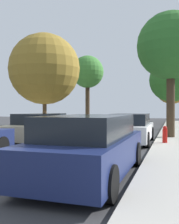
{
  "coord_description": "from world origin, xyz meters",
  "views": [
    {
      "loc": [
        4.02,
        -4.67,
        1.56
      ],
      "look_at": [
        -0.12,
        8.43,
        1.39
      ],
      "focal_mm": 42.49,
      "sensor_mm": 36.0,
      "label": 1
    }
  ],
  "objects_px": {
    "street_tree_right_nearest": "(171,46)",
    "street_tree_right_far": "(172,88)",
    "parked_car_right_nearest": "(89,146)",
    "street_tree_right_farthest": "(172,82)",
    "street_tree_right_near": "(172,80)",
    "fire_hydrant": "(165,134)",
    "street_tree_left_nearest": "(45,69)",
    "street_tree_left_near": "(88,72)",
    "parked_car_left_near": "(39,127)",
    "parked_car_right_near": "(131,129)"
  },
  "relations": [
    {
      "from": "fire_hydrant",
      "to": "street_tree_right_farthest",
      "type": "bearing_deg",
      "value": 89.5
    },
    {
      "from": "street_tree_right_nearest",
      "to": "fire_hydrant",
      "type": "distance_m",
      "value": 4.85
    },
    {
      "from": "street_tree_right_far",
      "to": "street_tree_left_nearest",
      "type": "bearing_deg",
      "value": -121.81
    },
    {
      "from": "street_tree_left_nearest",
      "to": "street_tree_left_near",
      "type": "distance_m",
      "value": 9.05
    },
    {
      "from": "parked_car_right_nearest",
      "to": "fire_hydrant",
      "type": "xyz_separation_m",
      "value": [
        1.5,
        5.71,
        -0.22
      ]
    },
    {
      "from": "parked_car_right_nearest",
      "to": "street_tree_right_nearest",
      "type": "height_order",
      "value": "street_tree_right_nearest"
    },
    {
      "from": "parked_car_left_near",
      "to": "parked_car_right_near",
      "type": "height_order",
      "value": "parked_car_right_near"
    },
    {
      "from": "street_tree_left_nearest",
      "to": "street_tree_right_nearest",
      "type": "relative_size",
      "value": 1.0
    },
    {
      "from": "street_tree_left_nearest",
      "to": "street_tree_right_nearest",
      "type": "bearing_deg",
      "value": -11.16
    },
    {
      "from": "street_tree_right_nearest",
      "to": "street_tree_left_nearest",
      "type": "bearing_deg",
      "value": 168.84
    },
    {
      "from": "street_tree_right_far",
      "to": "parked_car_right_nearest",
      "type": "bearing_deg",
      "value": -94.37
    },
    {
      "from": "street_tree_right_nearest",
      "to": "street_tree_right_far",
      "type": "bearing_deg",
      "value": 90.0
    },
    {
      "from": "fire_hydrant",
      "to": "street_tree_left_near",
      "type": "bearing_deg",
      "value": 120.38
    },
    {
      "from": "street_tree_left_nearest",
      "to": "street_tree_right_near",
      "type": "bearing_deg",
      "value": 36.29
    },
    {
      "from": "street_tree_left_near",
      "to": "street_tree_right_farthest",
      "type": "bearing_deg",
      "value": 52.66
    },
    {
      "from": "parked_car_left_near",
      "to": "street_tree_right_farthest",
      "type": "distance_m",
      "value": 24.31
    },
    {
      "from": "parked_car_right_nearest",
      "to": "street_tree_right_far",
      "type": "distance_m",
      "value": 22.52
    },
    {
      "from": "parked_car_left_near",
      "to": "fire_hydrant",
      "type": "xyz_separation_m",
      "value": [
        5.9,
        -0.05,
        -0.17
      ]
    },
    {
      "from": "street_tree_left_near",
      "to": "street_tree_right_nearest",
      "type": "height_order",
      "value": "street_tree_left_near"
    },
    {
      "from": "street_tree_right_farthest",
      "to": "street_tree_right_nearest",
      "type": "bearing_deg",
      "value": -90.0
    },
    {
      "from": "parked_car_right_nearest",
      "to": "street_tree_right_nearest",
      "type": "relative_size",
      "value": 0.71
    },
    {
      "from": "street_tree_left_near",
      "to": "fire_hydrant",
      "type": "height_order",
      "value": "street_tree_left_near"
    },
    {
      "from": "parked_car_right_near",
      "to": "street_tree_right_farthest",
      "type": "distance_m",
      "value": 23.09
    },
    {
      "from": "parked_car_left_near",
      "to": "parked_car_right_nearest",
      "type": "height_order",
      "value": "parked_car_right_nearest"
    },
    {
      "from": "parked_car_right_near",
      "to": "street_tree_right_far",
      "type": "distance_m",
      "value": 16.36
    },
    {
      "from": "street_tree_right_nearest",
      "to": "street_tree_right_near",
      "type": "height_order",
      "value": "street_tree_right_nearest"
    },
    {
      "from": "parked_car_left_near",
      "to": "parked_car_right_nearest",
      "type": "xyz_separation_m",
      "value": [
        4.4,
        -5.76,
        0.04
      ]
    },
    {
      "from": "street_tree_left_near",
      "to": "street_tree_right_near",
      "type": "xyz_separation_m",
      "value": [
        7.81,
        -3.27,
        -1.31
      ]
    },
    {
      "from": "parked_car_left_near",
      "to": "street_tree_right_near",
      "type": "relative_size",
      "value": 0.83
    },
    {
      "from": "parked_car_right_nearest",
      "to": "street_tree_right_near",
      "type": "relative_size",
      "value": 0.84
    },
    {
      "from": "street_tree_left_nearest",
      "to": "street_tree_right_far",
      "type": "height_order",
      "value": "street_tree_left_nearest"
    },
    {
      "from": "street_tree_left_nearest",
      "to": "street_tree_right_farthest",
      "type": "xyz_separation_m",
      "value": [
        7.81,
        19.23,
        0.76
      ]
    },
    {
      "from": "street_tree_right_nearest",
      "to": "street_tree_right_far",
      "type": "relative_size",
      "value": 1.2
    },
    {
      "from": "street_tree_right_nearest",
      "to": "fire_hydrant",
      "type": "bearing_deg",
      "value": -94.76
    },
    {
      "from": "street_tree_left_near",
      "to": "parked_car_left_near",
      "type": "bearing_deg",
      "value": -82.49
    },
    {
      "from": "street_tree_right_far",
      "to": "parked_car_left_near",
      "type": "bearing_deg",
      "value": -110.29
    },
    {
      "from": "parked_car_left_near",
      "to": "street_tree_right_near",
      "type": "bearing_deg",
      "value": 57.71
    },
    {
      "from": "street_tree_right_nearest",
      "to": "parked_car_left_near",
      "type": "bearing_deg",
      "value": -158.67
    },
    {
      "from": "street_tree_left_nearest",
      "to": "street_tree_left_near",
      "type": "height_order",
      "value": "street_tree_left_near"
    },
    {
      "from": "street_tree_right_far",
      "to": "street_tree_right_nearest",
      "type": "bearing_deg",
      "value": -90.0
    },
    {
      "from": "street_tree_right_farthest",
      "to": "fire_hydrant",
      "type": "relative_size",
      "value": 9.94
    },
    {
      "from": "parked_car_right_near",
      "to": "street_tree_right_far",
      "type": "relative_size",
      "value": 0.79
    },
    {
      "from": "street_tree_right_near",
      "to": "fire_hydrant",
      "type": "relative_size",
      "value": 7.59
    },
    {
      "from": "parked_car_right_near",
      "to": "parked_car_left_near",
      "type": "bearing_deg",
      "value": -173.29
    },
    {
      "from": "street_tree_right_near",
      "to": "parked_car_right_nearest",
      "type": "bearing_deg",
      "value": -96.3
    },
    {
      "from": "parked_car_left_near",
      "to": "parked_car_right_nearest",
      "type": "bearing_deg",
      "value": -52.62
    },
    {
      "from": "street_tree_right_near",
      "to": "street_tree_left_near",
      "type": "bearing_deg",
      "value": 157.28
    },
    {
      "from": "fire_hydrant",
      "to": "parked_car_right_near",
      "type": "bearing_deg",
      "value": 159.41
    },
    {
      "from": "parked_car_left_near",
      "to": "street_tree_right_near",
      "type": "distance_m",
      "value": 11.83
    },
    {
      "from": "parked_car_right_nearest",
      "to": "street_tree_right_farthest",
      "type": "height_order",
      "value": "street_tree_right_farthest"
    }
  ]
}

